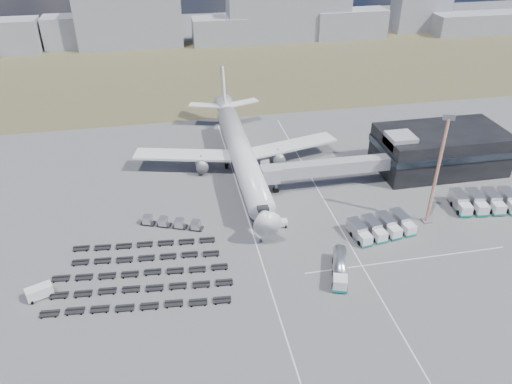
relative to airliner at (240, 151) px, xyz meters
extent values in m
plane|color=#565659|center=(0.00, -32.38, -5.29)|extent=(420.00, 420.00, 0.00)
cube|color=brown|center=(0.00, 77.62, -5.29)|extent=(420.00, 90.00, 0.01)
cube|color=silver|center=(-2.00, -27.38, -5.29)|extent=(0.25, 110.00, 0.01)
cube|color=silver|center=(16.00, -27.38, -5.29)|extent=(0.25, 110.00, 0.01)
cube|color=silver|center=(25.00, -40.38, -5.29)|extent=(40.00, 0.25, 0.01)
cube|color=black|center=(48.00, -8.38, -0.29)|extent=(30.00, 16.00, 10.00)
cube|color=#262D38|center=(48.00, -8.38, 0.91)|extent=(30.40, 16.40, 1.60)
cube|color=#939399|center=(36.00, -10.38, 4.21)|extent=(6.00, 6.00, 3.00)
cube|color=#939399|center=(18.10, -11.88, -0.19)|extent=(29.80, 3.00, 3.00)
cube|color=#939399|center=(4.70, -12.38, -0.19)|extent=(4.00, 3.60, 3.40)
cylinder|color=slate|center=(6.20, -11.88, -2.74)|extent=(0.70, 0.70, 5.10)
cylinder|color=black|center=(6.20, -11.88, -4.84)|extent=(1.40, 0.90, 1.40)
cylinder|color=white|center=(0.00, -2.38, 0.01)|extent=(5.60, 48.00, 5.60)
cone|color=white|center=(0.00, -28.88, 0.01)|extent=(5.60, 5.00, 5.60)
cone|color=white|center=(0.00, 25.62, 0.81)|extent=(5.60, 8.00, 5.60)
cube|color=black|center=(0.00, -26.88, 0.81)|extent=(2.20, 2.00, 0.80)
cube|color=white|center=(-13.00, 2.62, -1.19)|extent=(25.59, 11.38, 0.50)
cube|color=white|center=(13.00, 2.62, -1.19)|extent=(25.59, 11.38, 0.50)
cylinder|color=slate|center=(-9.50, 0.62, -2.89)|extent=(3.00, 5.00, 3.00)
cylinder|color=slate|center=(9.50, 0.62, -2.89)|extent=(3.00, 5.00, 3.00)
cube|color=white|center=(-5.50, 27.62, 1.21)|extent=(9.49, 5.63, 0.35)
cube|color=white|center=(5.50, 27.62, 1.21)|extent=(9.49, 5.63, 0.35)
cube|color=white|center=(0.00, 28.62, 6.51)|extent=(0.50, 9.06, 11.45)
cylinder|color=slate|center=(0.00, -23.38, -4.04)|extent=(0.50, 0.50, 2.50)
cylinder|color=slate|center=(-3.20, 1.62, -4.04)|extent=(0.60, 0.60, 2.50)
cylinder|color=slate|center=(3.20, 1.62, -4.04)|extent=(0.60, 0.60, 2.50)
cylinder|color=black|center=(0.00, -23.38, -4.79)|extent=(0.50, 1.20, 1.20)
cube|color=#90939D|center=(-42.31, 122.05, 1.25)|extent=(43.14, 12.00, 13.08)
cube|color=#90939D|center=(-27.74, 117.50, 6.40)|extent=(43.58, 12.00, 23.38)
cube|color=#90939D|center=(10.14, 114.76, 0.36)|extent=(23.32, 12.00, 11.30)
cube|color=#90939D|center=(41.30, 115.23, 4.76)|extent=(54.39, 12.00, 20.11)
cube|color=#90939D|center=(69.89, 114.14, 0.88)|extent=(32.41, 12.00, 12.34)
cube|color=#90939D|center=(107.31, 120.51, 3.49)|extent=(25.84, 12.00, 17.56)
cube|color=#90939D|center=(136.26, 109.90, -0.65)|extent=(51.85, 12.00, 9.28)
cube|color=white|center=(9.74, -45.59, -3.82)|extent=(3.10, 3.10, 2.34)
cube|color=#157971|center=(9.74, -45.59, -4.73)|extent=(3.23, 3.23, 0.51)
cylinder|color=silver|center=(11.35, -40.87, -3.36)|extent=(4.88, 8.04, 2.54)
cube|color=slate|center=(11.35, -40.87, -4.53)|extent=(4.78, 8.01, 0.36)
cylinder|color=black|center=(10.86, -42.32, -4.78)|extent=(2.86, 1.91, 1.12)
cube|color=white|center=(4.00, -25.16, -4.59)|extent=(3.14, 1.90, 1.39)
cube|color=white|center=(-40.96, -37.63, -4.15)|extent=(4.71, 3.42, 2.29)
cube|color=white|center=(5.76, 1.14, -3.84)|extent=(2.31, 5.51, 2.55)
cube|color=#157971|center=(5.76, 1.14, -4.88)|extent=(2.41, 5.60, 0.41)
cube|color=white|center=(18.80, -34.46, -4.02)|extent=(2.56, 2.48, 2.16)
cube|color=#157971|center=(18.80, -34.46, -4.85)|extent=(2.67, 2.59, 0.44)
cube|color=silver|center=(18.28, -31.07, -3.62)|extent=(3.01, 4.82, 2.55)
cube|color=white|center=(22.09, -33.96, -4.02)|extent=(2.56, 2.48, 2.16)
cube|color=#157971|center=(22.09, -33.96, -4.85)|extent=(2.67, 2.59, 0.44)
cube|color=silver|center=(21.57, -30.56, -3.62)|extent=(3.01, 4.82, 2.55)
cube|color=white|center=(25.39, -33.45, -4.02)|extent=(2.56, 2.48, 2.16)
cube|color=#157971|center=(25.39, -33.45, -4.85)|extent=(2.67, 2.59, 0.44)
cube|color=silver|center=(24.87, -30.06, -3.62)|extent=(3.01, 4.82, 2.55)
cube|color=white|center=(28.69, -32.94, -4.02)|extent=(2.56, 2.48, 2.16)
cube|color=#157971|center=(28.69, -32.94, -4.85)|extent=(2.67, 2.59, 0.44)
cube|color=silver|center=(28.16, -29.55, -3.62)|extent=(3.01, 4.82, 2.55)
cube|color=white|center=(43.38, -28.86, -3.90)|extent=(2.74, 2.65, 2.35)
cube|color=#157971|center=(43.38, -28.86, -4.81)|extent=(2.86, 2.77, 0.48)
cube|color=silver|center=(43.85, -25.15, -3.47)|extent=(3.17, 5.20, 2.78)
cube|color=white|center=(46.98, -29.32, -3.90)|extent=(2.74, 2.65, 2.35)
cube|color=#157971|center=(46.98, -29.32, -4.81)|extent=(2.86, 2.77, 0.48)
cube|color=silver|center=(47.46, -25.61, -3.47)|extent=(3.17, 5.20, 2.78)
cube|color=white|center=(50.59, -29.78, -3.90)|extent=(2.74, 2.65, 2.35)
cube|color=#157971|center=(50.59, -29.78, -4.81)|extent=(2.86, 2.77, 0.48)
cube|color=silver|center=(51.07, -26.07, -3.47)|extent=(3.17, 5.20, 2.78)
cube|color=silver|center=(54.67, -26.53, -3.47)|extent=(3.17, 5.20, 2.78)
cube|color=black|center=(-22.72, -19.23, -4.97)|extent=(3.24, 2.63, 0.19)
cube|color=silver|center=(-22.72, -19.23, -4.05)|extent=(2.24, 2.24, 1.62)
cube|color=black|center=(-19.51, -20.50, -4.97)|extent=(3.24, 2.63, 0.19)
cube|color=silver|center=(-19.51, -20.50, -4.05)|extent=(2.24, 2.24, 1.62)
cube|color=black|center=(-16.31, -21.76, -4.97)|extent=(3.24, 2.63, 0.19)
cube|color=silver|center=(-16.31, -21.76, -4.05)|extent=(2.24, 2.24, 1.62)
cube|color=black|center=(-13.10, -23.03, -4.97)|extent=(3.24, 2.63, 0.19)
cube|color=silver|center=(-13.10, -23.03, -4.05)|extent=(2.24, 2.24, 1.62)
cube|color=black|center=(-24.76, -43.28, -4.93)|extent=(32.34, 4.14, 0.73)
cube|color=black|center=(-24.41, -39.05, -4.93)|extent=(32.34, 4.14, 0.73)
cube|color=black|center=(-24.06, -34.82, -4.93)|extent=(32.34, 4.14, 0.73)
cube|color=black|center=(-23.72, -30.59, -4.93)|extent=(28.31, 3.81, 0.73)
cube|color=black|center=(-23.37, -26.37, -4.93)|extent=(28.31, 3.81, 0.73)
cylinder|color=#C94B20|center=(34.52, -29.38, 6.30)|extent=(0.65, 0.65, 23.18)
cube|color=slate|center=(34.52, -29.38, 18.17)|extent=(2.27, 1.35, 1.11)
cube|color=#565659|center=(34.52, -29.38, -5.15)|extent=(1.85, 1.85, 0.28)
camera|label=1|loc=(-17.01, -106.51, 54.76)|focal=35.00mm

